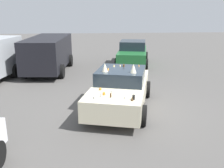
% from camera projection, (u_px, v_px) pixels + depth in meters
% --- Properties ---
extents(ground_plane, '(60.00, 60.00, 0.00)m').
position_uv_depth(ground_plane, '(120.00, 107.00, 9.41)').
color(ground_plane, '#514F4C').
extents(art_car_decorated, '(4.71, 2.87, 1.71)m').
position_uv_depth(art_car_decorated, '(120.00, 89.00, 9.24)').
color(art_car_decorated, beige).
rests_on(art_car_decorated, ground).
extents(parked_van_far_right, '(5.06, 2.49, 1.96)m').
position_uv_depth(parked_van_far_right, '(48.00, 52.00, 14.48)').
color(parked_van_far_right, black).
rests_on(parked_van_far_right, ground).
extents(parked_sedan_row_back_center, '(4.42, 2.59, 1.54)m').
position_uv_depth(parked_sedan_row_back_center, '(133.00, 53.00, 16.32)').
color(parked_sedan_row_back_center, '#1E602D').
rests_on(parked_sedan_row_back_center, ground).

